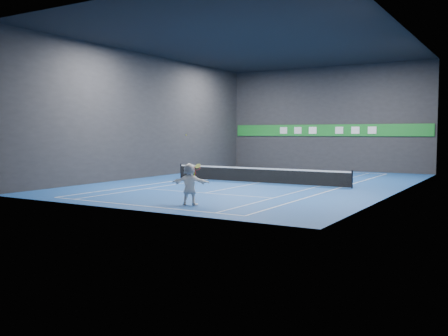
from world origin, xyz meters
The scene contains 20 objects.
ground centered at (0.00, 0.00, 0.00)m, with size 26.00×26.00×0.00m, color #1A458F.
ceiling centered at (0.00, 0.00, 9.00)m, with size 26.00×26.00×0.00m, color black.
wall_back centered at (0.00, 13.00, 4.50)m, with size 18.00×0.10×9.00m, color #272729.
wall_front centered at (0.00, -13.00, 4.50)m, with size 18.00×0.10×9.00m, color #272729.
wall_left centered at (-9.00, 0.00, 4.50)m, with size 0.10×26.00×9.00m, color #272729.
wall_right centered at (9.00, 0.00, 4.50)m, with size 0.10×26.00×9.00m, color #272729.
baseline_near centered at (0.00, -11.89, 0.00)m, with size 10.98×0.08×0.01m, color white.
baseline_far centered at (0.00, 11.89, 0.00)m, with size 10.98×0.08×0.01m, color white.
sideline_doubles_left centered at (-5.49, 0.00, 0.00)m, with size 0.08×23.78×0.01m, color white.
sideline_doubles_right centered at (5.49, 0.00, 0.00)m, with size 0.08×23.78×0.01m, color white.
sideline_singles_left centered at (-4.11, 0.00, 0.00)m, with size 0.06×23.78×0.01m, color white.
sideline_singles_right centered at (4.11, 0.00, 0.00)m, with size 0.06×23.78×0.01m, color white.
service_line_near centered at (0.00, -6.40, 0.00)m, with size 8.23×0.06×0.01m, color white.
service_line_far centered at (0.00, 6.40, 0.00)m, with size 8.23×0.06×0.01m, color white.
center_service_line centered at (0.00, 0.00, 0.00)m, with size 0.06×12.80×0.01m, color white.
player centered at (1.90, -10.53, 0.95)m, with size 1.76×0.56×1.90m, color white.
tennis_ball centered at (1.61, -10.37, 3.16)m, with size 0.06×0.06×0.06m, color #DAF228.
tennis_net centered at (0.00, 0.00, 0.54)m, with size 12.50×0.10×1.07m.
sponsor_banner centered at (0.00, 12.93, 3.50)m, with size 17.64×0.11×1.00m.
tennis_racket centered at (2.25, -10.48, 1.65)m, with size 0.45×0.37×0.63m.
Camera 1 is at (14.77, -28.96, 3.25)m, focal length 40.00 mm.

